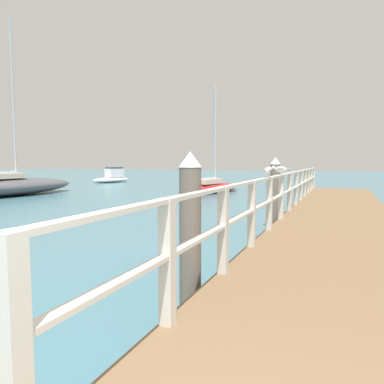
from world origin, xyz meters
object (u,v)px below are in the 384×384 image
object	(u,v)px
seagull_background	(280,169)
boat_0	(9,186)
dock_piling_near	(190,233)
dock_piling_far	(275,193)
boat_3	(212,187)
seagull_foreground	(268,171)
boat_5	(112,177)

from	to	relation	value
seagull_background	boat_0	xyz separation A→B (m)	(-16.35, 5.80, -1.22)
dock_piling_near	dock_piling_far	world-z (taller)	same
dock_piling_near	boat_3	distance (m)	18.31
seagull_foreground	seagull_background	size ratio (longest dim) A/B	1.00
seagull_background	boat_3	size ratio (longest dim) A/B	0.07
seagull_background	boat_0	distance (m)	17.39
dock_piling_far	dock_piling_near	bearing A→B (deg)	-90.00
dock_piling_near	boat_0	bearing A→B (deg)	146.55
dock_piling_far	boat_0	bearing A→B (deg)	164.75
boat_5	seagull_background	bearing A→B (deg)	-32.25
dock_piling_near	seagull_background	size ratio (longest dim) A/B	4.38
boat_5	boat_3	bearing A→B (deg)	-14.65
boat_5	boat_0	bearing A→B (deg)	-66.12
seagull_foreground	seagull_background	bearing A→B (deg)	93.82
boat_0	boat_3	world-z (taller)	boat_0
boat_3	boat_5	distance (m)	14.25
boat_0	boat_3	distance (m)	12.15
boat_3	boat_5	world-z (taller)	boat_3
dock_piling_far	seagull_background	xyz separation A→B (m)	(0.37, -1.45, 0.73)
seagull_foreground	seagull_background	xyz separation A→B (m)	(-0.01, 1.69, 0.00)
dock_piling_far	boat_3	bearing A→B (deg)	117.89
seagull_foreground	boat_0	bearing A→B (deg)	158.91
seagull_foreground	boat_3	bearing A→B (deg)	117.25
dock_piling_near	boat_0	xyz separation A→B (m)	(-15.97, 10.55, -0.49)
dock_piling_far	seagull_foreground	bearing A→B (deg)	-83.08
dock_piling_far	seagull_background	distance (m)	1.66
boat_3	dock_piling_far	bearing A→B (deg)	-48.52
seagull_foreground	boat_3	world-z (taller)	boat_3
boat_0	boat_5	world-z (taller)	boat_0
seagull_foreground	boat_5	bearing A→B (deg)	135.46
dock_piling_near	seagull_background	distance (m)	4.82
dock_piling_near	seagull_foreground	size ratio (longest dim) A/B	4.38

